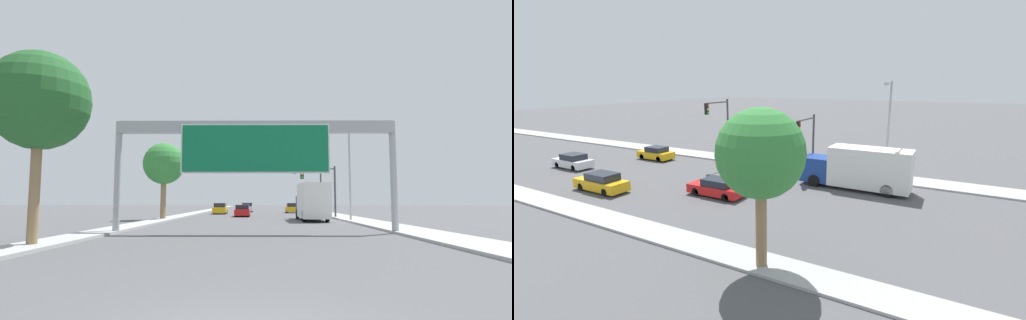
% 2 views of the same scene
% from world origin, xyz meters
% --- Properties ---
extents(sidewalk_right, '(3.00, 120.00, 0.15)m').
position_xyz_m(sidewalk_right, '(9.50, 60.00, 0.07)').
color(sidewalk_right, '#A6A6A6').
rests_on(sidewalk_right, ground).
extents(car_near_right, '(1.77, 4.77, 1.52)m').
position_xyz_m(car_near_right, '(-5.25, 50.72, 0.72)').
color(car_near_right, gold).
rests_on(car_near_right, ground).
extents(car_far_right, '(1.83, 4.21, 1.49)m').
position_xyz_m(car_far_right, '(5.25, 55.80, 0.70)').
color(car_far_right, gold).
rests_on(car_far_right, ground).
extents(car_mid_right, '(1.73, 4.54, 1.38)m').
position_xyz_m(car_mid_right, '(-1.75, 41.81, 0.66)').
color(car_mid_right, red).
rests_on(car_mid_right, ground).
extents(car_near_left, '(1.81, 4.42, 1.49)m').
position_xyz_m(car_near_left, '(-1.75, 60.17, 0.70)').
color(car_near_left, silver).
rests_on(car_near_left, ground).
extents(truck_box_primary, '(2.38, 8.89, 3.48)m').
position_xyz_m(truck_box_primary, '(5.25, 32.67, 1.76)').
color(truck_box_primary, navy).
rests_on(truck_box_primary, ground).
extents(traffic_light_near_intersection, '(3.99, 0.32, 5.65)m').
position_xyz_m(traffic_light_near_intersection, '(7.19, 38.00, 3.81)').
color(traffic_light_near_intersection, '#3D3D3F').
rests_on(traffic_light_near_intersection, ground).
extents(traffic_light_mid_block, '(3.93, 0.32, 6.87)m').
position_xyz_m(traffic_light_mid_block, '(7.35, 48.00, 4.55)').
color(traffic_light_mid_block, '#3D3D3F').
rests_on(traffic_light_mid_block, ground).
extents(palm_tree_background, '(4.09, 4.09, 7.58)m').
position_xyz_m(palm_tree_background, '(-9.18, 33.50, 5.48)').
color(palm_tree_background, '#8C704C').
rests_on(palm_tree_background, ground).
extents(street_lamp_right, '(2.65, 0.28, 8.72)m').
position_xyz_m(street_lamp_right, '(8.28, 31.19, 5.15)').
color(street_lamp_right, '#9EA0A5').
rests_on(street_lamp_right, ground).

